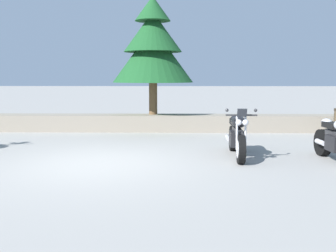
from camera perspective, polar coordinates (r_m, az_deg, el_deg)
ground_plane at (r=8.24m, az=-10.47°, el=-5.56°), size 120.00×120.00×0.00m
stone_wall at (r=12.87m, az=-6.26°, el=0.48°), size 36.00×0.80×0.55m
motorcycle_black_centre at (r=8.82m, az=10.36°, el=-1.49°), size 0.67×2.07×1.18m
pine_tree_mid_left at (r=12.89m, az=-2.29°, el=11.86°), size 2.69×2.69×3.90m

